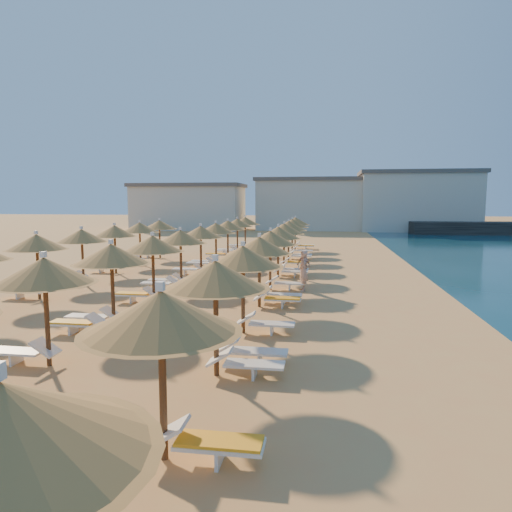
% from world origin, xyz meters
% --- Properties ---
extents(ground, '(220.00, 220.00, 0.00)m').
position_xyz_m(ground, '(0.00, 0.00, 0.00)').
color(ground, tan).
rests_on(ground, ground).
extents(hotel_blocks, '(47.24, 10.94, 8.10)m').
position_xyz_m(hotel_blocks, '(2.71, 46.14, 3.70)').
color(hotel_blocks, beige).
rests_on(hotel_blocks, ground).
extents(parasol_row_east, '(2.52, 37.84, 2.86)m').
position_xyz_m(parasol_row_east, '(2.10, 1.97, 2.34)').
color(parasol_row_east, brown).
rests_on(parasol_row_east, ground).
extents(parasol_row_west, '(2.52, 37.84, 2.86)m').
position_xyz_m(parasol_row_west, '(-2.17, 1.97, 2.34)').
color(parasol_row_west, brown).
rests_on(parasol_row_west, ground).
extents(parasol_row_inland, '(2.52, 23.71, 2.86)m').
position_xyz_m(parasol_row_inland, '(-7.17, 1.97, 2.34)').
color(parasol_row_inland, brown).
rests_on(parasol_row_inland, ground).
extents(loungers, '(12.47, 36.76, 0.66)m').
position_xyz_m(loungers, '(-1.36, 1.91, 0.34)').
color(loungers, white).
rests_on(loungers, ground).
extents(beachgoer_a, '(0.57, 0.75, 1.84)m').
position_xyz_m(beachgoer_a, '(3.61, 1.89, 0.92)').
color(beachgoer_a, tan).
rests_on(beachgoer_a, ground).
extents(beachgoer_c, '(0.92, 0.87, 1.53)m').
position_xyz_m(beachgoer_c, '(3.49, 4.74, 0.76)').
color(beachgoer_c, tan).
rests_on(beachgoer_c, ground).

